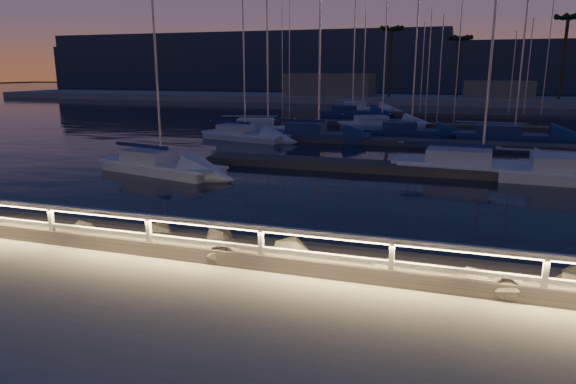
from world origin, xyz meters
name	(u,v)px	position (x,y,z in m)	size (l,w,h in m)	color
ground	(345,279)	(0.00, 0.00, 0.00)	(400.00, 400.00, 0.00)	#AEA79E
harbor_water	(425,141)	(0.00, 31.22, -0.97)	(400.00, 440.00, 0.60)	black
guard_rail	(343,246)	(-0.07, 0.00, 0.77)	(44.11, 0.12, 1.06)	white
riprap	(470,276)	(2.69, 1.67, -0.25)	(41.15, 2.58, 1.24)	#6D665D
floating_docks	(427,132)	(0.00, 32.50, -0.40)	(22.00, 36.00, 0.40)	#564E48
far_shore	(441,98)	(-0.12, 74.05, 0.29)	(160.00, 14.00, 5.20)	#AEA79E
palm_left	(392,32)	(-8.00, 72.00, 10.14)	(3.00, 3.00, 11.20)	brown
palm_center	(460,40)	(2.00, 73.00, 8.78)	(3.00, 3.00, 9.70)	brown
palm_right	(568,21)	(16.00, 72.00, 11.03)	(3.00, 3.00, 12.20)	brown
distant_hills	(366,69)	(-22.13, 133.69, 4.74)	(230.00, 37.50, 18.00)	#323C4D
sailboat_a	(316,135)	(-7.66, 26.23, -0.14)	(7.64, 2.51, 12.96)	navy
sailboat_b	(159,164)	(-12.20, 12.05, -0.18)	(7.47, 3.79, 12.26)	silver
sailboat_c	(476,165)	(3.29, 16.73, -0.15)	(8.85, 3.15, 14.75)	silver
sailboat_e	(265,129)	(-12.48, 28.47, -0.13)	(8.16, 4.18, 13.47)	silver
sailboat_f	(243,134)	(-12.99, 25.05, -0.19)	(7.34, 3.70, 12.05)	silver
sailboat_j	(409,131)	(-1.30, 30.86, -0.18)	(7.52, 3.24, 12.43)	navy
sailboat_k	(380,124)	(-4.33, 36.12, -0.18)	(8.04, 5.01, 13.28)	silver
sailboat_l	(511,135)	(6.10, 30.47, -0.17)	(8.83, 3.09, 14.70)	navy
sailboat_m	(361,108)	(-9.15, 53.83, -0.14)	(7.79, 3.05, 13.01)	silver
sailboat_n	(350,112)	(-9.31, 47.80, -0.16)	(8.02, 4.17, 13.17)	navy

